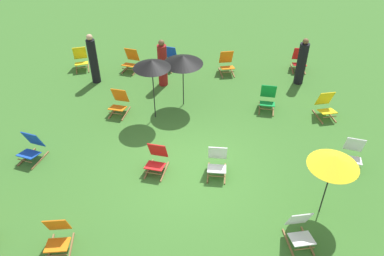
% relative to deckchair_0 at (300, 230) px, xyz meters
% --- Properties ---
extents(ground_plane, '(40.00, 40.00, 0.00)m').
position_rel_deckchair_0_xyz_m(ground_plane, '(-2.43, 2.14, -0.37)').
color(ground_plane, '#386B28').
extents(deckchair_0, '(0.60, 0.83, 0.83)m').
position_rel_deckchair_0_xyz_m(deckchair_0, '(0.00, 0.00, 0.00)').
color(deckchair_0, olive).
rests_on(deckchair_0, ground).
extents(deckchair_1, '(0.66, 0.86, 0.83)m').
position_rel_deckchair_0_xyz_m(deckchair_1, '(1.88, 2.55, 0.00)').
color(deckchair_1, olive).
rests_on(deckchair_1, ground).
extents(deckchair_2, '(0.62, 0.84, 0.83)m').
position_rel_deckchair_0_xyz_m(deckchair_2, '(1.69, 4.77, 0.00)').
color(deckchair_2, olive).
rests_on(deckchair_2, ground).
extents(deckchair_3, '(0.68, 0.87, 0.83)m').
position_rel_deckchair_0_xyz_m(deckchair_3, '(-6.74, 2.50, 0.00)').
color(deckchair_3, olive).
rests_on(deckchair_3, ground).
extents(deckchair_4, '(0.61, 0.84, 0.83)m').
position_rel_deckchair_0_xyz_m(deckchair_4, '(-3.31, 2.15, 0.00)').
color(deckchair_4, olive).
rests_on(deckchair_4, ground).
extents(deckchair_5, '(0.59, 0.83, 0.83)m').
position_rel_deckchair_0_xyz_m(deckchair_5, '(-1.28, 7.44, 0.00)').
color(deckchair_5, olive).
rests_on(deckchair_5, ground).
extents(deckchair_6, '(0.58, 0.82, 0.83)m').
position_rel_deckchair_0_xyz_m(deckchair_6, '(-0.06, 5.13, 0.00)').
color(deckchair_6, olive).
rests_on(deckchair_6, ground).
extents(deckchair_7, '(0.52, 0.79, 0.83)m').
position_rel_deckchair_0_xyz_m(deckchair_7, '(1.43, 7.78, 0.00)').
color(deckchair_7, olive).
rests_on(deckchair_7, ground).
extents(deckchair_8, '(0.66, 0.86, 0.83)m').
position_rel_deckchair_0_xyz_m(deckchair_8, '(-3.43, 7.74, 0.00)').
color(deckchair_8, olive).
rests_on(deckchair_8, ground).
extents(deckchair_9, '(0.52, 0.79, 0.83)m').
position_rel_deckchair_0_xyz_m(deckchair_9, '(-1.73, 2.10, 0.00)').
color(deckchair_9, olive).
rests_on(deckchair_9, ground).
extents(deckchair_10, '(0.68, 0.87, 0.83)m').
position_rel_deckchair_0_xyz_m(deckchair_10, '(-6.73, 7.59, 0.00)').
color(deckchair_10, olive).
rests_on(deckchair_10, ground).
extents(deckchair_11, '(0.65, 0.86, 0.83)m').
position_rel_deckchair_0_xyz_m(deckchair_11, '(-4.83, 7.53, 0.00)').
color(deckchair_11, olive).
rests_on(deckchair_11, ground).
extents(deckchair_13, '(0.56, 0.81, 0.83)m').
position_rel_deckchair_0_xyz_m(deckchair_13, '(-5.15, -0.32, 0.00)').
color(deckchair_13, olive).
rests_on(deckchair_13, ground).
extents(deckchair_14, '(0.61, 0.84, 0.83)m').
position_rel_deckchair_0_xyz_m(deckchair_14, '(-4.77, 4.74, 0.00)').
color(deckchair_14, olive).
rests_on(deckchair_14, ground).
extents(umbrella_0, '(1.11, 1.11, 1.75)m').
position_rel_deckchair_0_xyz_m(umbrella_0, '(0.67, 0.84, 1.24)').
color(umbrella_0, black).
rests_on(umbrella_0, ground).
extents(umbrella_1, '(1.10, 1.10, 1.99)m').
position_rel_deckchair_0_xyz_m(umbrella_1, '(-3.62, 4.52, 1.50)').
color(umbrella_1, black).
rests_on(umbrella_1, ground).
extents(umbrella_2, '(1.25, 1.25, 1.76)m').
position_rel_deckchair_0_xyz_m(umbrella_2, '(-2.77, 5.27, 1.26)').
color(umbrella_2, black).
rests_on(umbrella_2, ground).
extents(person_0, '(0.39, 0.39, 1.69)m').
position_rel_deckchair_0_xyz_m(person_0, '(-3.54, 6.50, 0.43)').
color(person_0, maroon).
rests_on(person_0, ground).
extents(person_1, '(0.37, 0.37, 1.69)m').
position_rel_deckchair_0_xyz_m(person_1, '(1.25, 6.77, 0.42)').
color(person_1, black).
rests_on(person_1, ground).
extents(person_2, '(0.39, 0.39, 1.80)m').
position_rel_deckchair_0_xyz_m(person_2, '(-5.95, 6.62, 0.49)').
color(person_2, black).
rests_on(person_2, ground).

